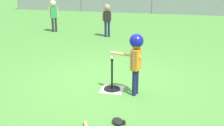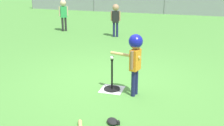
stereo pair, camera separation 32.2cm
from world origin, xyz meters
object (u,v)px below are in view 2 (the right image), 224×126
Objects in this scene: batting_tee at (112,85)px; fielder_deep_right at (63,11)px; glove_outfield_drop at (113,121)px; fielder_near_left at (116,16)px; batter_child at (135,53)px; baseball_on_tee at (112,58)px.

fielder_deep_right is at bearing 124.75° from batting_tee.
fielder_deep_right is 4.37× the size of glove_outfield_drop.
fielder_near_left is at bearing 105.45° from glove_outfield_drop.
batter_child is (0.47, -0.12, 0.74)m from batting_tee.
baseball_on_tee is 1.44m from glove_outfield_drop.
baseball_on_tee reaches higher than glove_outfield_drop.
batter_child is at bearing 85.40° from glove_outfield_drop.
fielder_deep_right reaches higher than fielder_near_left.
fielder_deep_right is at bearing 127.64° from batter_child.
glove_outfield_drop is at bearing -72.98° from batting_tee.
fielder_near_left is (-1.20, 4.47, 0.08)m from baseball_on_tee.
batting_tee is 8.41× the size of baseball_on_tee.
batting_tee is 0.55× the size of fielder_near_left.
fielder_near_left reaches higher than baseball_on_tee.
glove_outfield_drop is at bearing -72.98° from baseball_on_tee.
fielder_deep_right is at bearing 170.03° from fielder_near_left.
baseball_on_tee is 0.27× the size of glove_outfield_drop.
fielder_deep_right is 7.18m from glove_outfield_drop.
glove_outfield_drop is (-0.09, -1.12, -0.80)m from batter_child.
glove_outfield_drop is at bearing -74.55° from fielder_near_left.
batter_child is at bearing -14.31° from baseball_on_tee.
batting_tee is 0.88m from batter_child.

